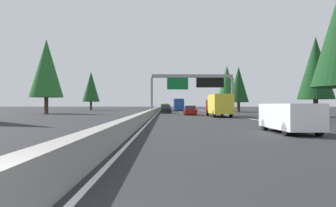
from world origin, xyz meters
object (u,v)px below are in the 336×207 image
(conifer_right_near, at_px, (316,68))
(conifer_left_near, at_px, (46,68))
(box_truck_far_center, at_px, (219,105))
(pickup_far_left, at_px, (165,107))
(minivan_far_right, at_px, (165,107))
(sedan_distant_b, at_px, (176,107))
(minivan_near_right, at_px, (289,116))
(sign_gantry_overhead, at_px, (193,83))
(conifer_left_mid, at_px, (91,87))
(sedan_distant_a, at_px, (166,110))
(bus_mid_left, at_px, (178,104))
(conifer_right_far, at_px, (227,83))
(conifer_right_mid, at_px, (239,85))
(sedan_mid_center, at_px, (190,111))

(conifer_right_near, distance_m, conifer_left_near, 43.34)
(box_truck_far_center, height_order, conifer_left_near, conifer_left_near)
(pickup_far_left, relative_size, conifer_right_near, 0.53)
(minivan_far_right, distance_m, conifer_right_near, 35.45)
(pickup_far_left, bearing_deg, box_truck_far_center, -172.03)
(sedan_distant_b, bearing_deg, minivan_near_right, -177.90)
(sign_gantry_overhead, height_order, conifer_left_mid, conifer_left_mid)
(sedan_distant_b, relative_size, conifer_right_near, 0.41)
(sign_gantry_overhead, relative_size, pickup_far_left, 2.26)
(sedan_distant_a, relative_size, conifer_left_mid, 0.40)
(sign_gantry_overhead, bearing_deg, pickup_far_left, 5.27)
(bus_mid_left, height_order, minivan_far_right, bus_mid_left)
(sedan_distant_a, relative_size, minivan_far_right, 0.88)
(minivan_near_right, height_order, sedan_distant_a, minivan_near_right)
(sedan_distant_b, height_order, conifer_left_mid, conifer_left_mid)
(sedan_distant_a, distance_m, conifer_right_far, 23.65)
(pickup_far_left, relative_size, conifer_right_mid, 0.59)
(pickup_far_left, height_order, conifer_left_mid, conifer_left_mid)
(sedan_distant_a, bearing_deg, bus_mid_left, -7.26)
(sedan_distant_b, relative_size, conifer_right_far, 0.39)
(conifer_right_near, bearing_deg, conifer_left_near, 71.22)
(bus_mid_left, distance_m, pickup_far_left, 11.15)
(sedan_distant_a, xyz_separation_m, sedan_distant_b, (54.54, -3.60, 0.00))
(pickup_far_left, bearing_deg, bus_mid_left, -161.81)
(conifer_right_near, bearing_deg, sedan_mid_center, 65.25)
(bus_mid_left, xyz_separation_m, conifer_right_mid, (-18.73, -11.80, 4.07))
(pickup_far_left, height_order, conifer_right_far, conifer_right_far)
(box_truck_far_center, distance_m, conifer_left_mid, 52.85)
(minivan_near_right, distance_m, bus_mid_left, 63.82)
(box_truck_far_center, bearing_deg, bus_mid_left, 5.20)
(conifer_left_near, bearing_deg, sign_gantry_overhead, -107.14)
(sedan_distant_b, distance_m, conifer_left_mid, 35.90)
(minivan_near_right, distance_m, sedan_distant_a, 38.64)
(sedan_distant_b, relative_size, conifer_left_mid, 0.40)
(sign_gantry_overhead, distance_m, conifer_left_near, 26.77)
(sedan_distant_a, xyz_separation_m, minivan_far_right, (12.85, 0.25, 0.27))
(sedan_distant_a, distance_m, minivan_far_right, 12.85)
(sedan_distant_b, bearing_deg, pickup_far_left, 168.27)
(conifer_right_far, bearing_deg, sign_gantry_overhead, 158.53)
(minivan_far_right, relative_size, conifer_left_near, 0.38)
(sedan_mid_center, bearing_deg, conifer_right_mid, -36.29)
(box_truck_far_center, height_order, minivan_far_right, box_truck_far_center)
(conifer_right_near, height_order, conifer_left_near, conifer_left_near)
(minivan_far_right, relative_size, conifer_right_mid, 0.52)
(pickup_far_left, bearing_deg, sign_gantry_overhead, -174.73)
(sedan_mid_center, bearing_deg, sedan_distant_b, 0.05)
(conifer_right_far, bearing_deg, conifer_right_mid, -178.38)
(bus_mid_left, relative_size, sedan_distant_b, 2.61)
(sedan_mid_center, xyz_separation_m, conifer_right_far, (26.00, -11.14, 6.10))
(bus_mid_left, height_order, conifer_left_near, conifer_left_near)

